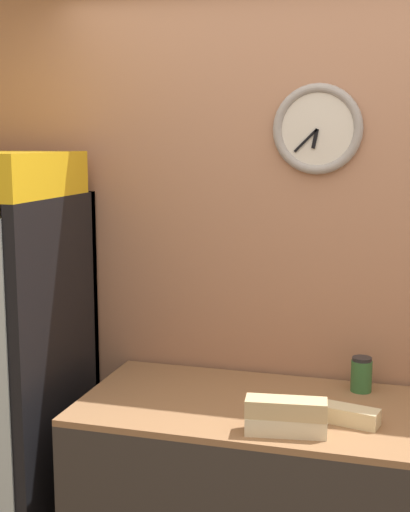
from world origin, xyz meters
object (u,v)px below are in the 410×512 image
sandwich_stack_bottom (286,425)px  condiment_jar (361,374)px  sandwich_stack_middle (286,408)px  sandwich_flat_left (340,414)px

sandwich_stack_bottom → condiment_jar: (0.22, 0.51, 0.04)m
sandwich_stack_middle → condiment_jar: (0.22, 0.51, -0.02)m
sandwich_stack_bottom → sandwich_stack_middle: 0.06m
sandwich_flat_left → condiment_jar: size_ratio=2.04×
sandwich_stack_bottom → condiment_jar: bearing=66.4°
condiment_jar → sandwich_stack_bottom: bearing=-113.6°
sandwich_stack_bottom → sandwich_stack_middle: (0.00, 0.00, 0.06)m
sandwich_stack_bottom → sandwich_flat_left: 0.23m
sandwich_stack_middle → sandwich_flat_left: 0.24m
sandwich_stack_middle → condiment_jar: size_ratio=2.04×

